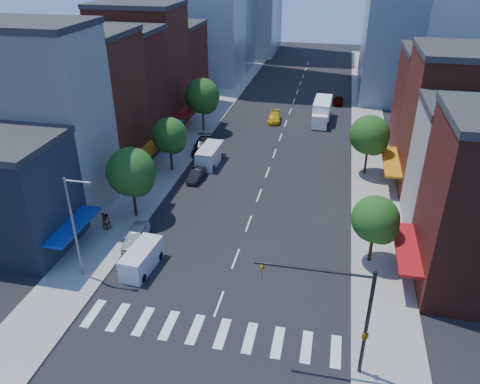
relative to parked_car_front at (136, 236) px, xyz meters
The scene contains 30 objects.
ground 11.47m from the parked_car_front, 33.87° to the right, with size 220.00×220.00×0.00m, color black.
sidewalk_left 33.77m from the parked_car_front, 95.10° to the left, with size 5.00×120.00×0.15m, color gray.
sidewalk_right 40.19m from the parked_car_front, 56.80° to the left, with size 5.00×120.00×0.15m, color gray.
crosswalk 13.37m from the parked_car_front, 44.62° to the right, with size 19.00×3.00×0.01m, color silver.
bldg_left_1 15.21m from the parked_car_front, 153.94° to the left, with size 12.00×8.00×18.00m, color silver.
bldg_left_2 19.59m from the parked_car_front, 129.15° to the left, with size 12.00×9.00×16.00m, color #5D2316.
bldg_left_3 26.25m from the parked_car_front, 116.94° to the left, with size 12.00×8.00×15.00m, color #541C15.
bldg_left_4 34.06m from the parked_car_front, 110.28° to the left, with size 12.00×9.00×17.00m, color #5D2316.
bldg_left_5 42.60m from the parked_car_front, 105.81° to the left, with size 12.00×10.00×13.00m, color #541C15.
bldg_right_2 35.86m from the parked_car_front, 30.02° to the left, with size 12.00×10.00×15.00m, color #5D2316.
bldg_right_3 41.54m from the parked_car_front, 42.17° to the left, with size 12.00×10.00×13.00m, color #541C15.
traffic_signal 22.53m from the parked_car_front, 29.22° to the right, with size 7.24×2.24×8.00m.
streetlight 7.37m from the parked_car_front, 113.21° to the right, with size 2.25×0.25×9.00m.
tree_left_near 6.38m from the parked_car_front, 112.11° to the left, with size 4.80×4.80×7.30m.
tree_left_mid 16.10m from the parked_car_front, 96.78° to the left, with size 4.20×4.20×6.65m.
tree_left_far 29.93m from the parked_car_front, 93.58° to the left, with size 5.00×5.00×7.75m.
tree_right_near 21.48m from the parked_car_front, ahead, with size 4.00×4.00×6.20m.
tree_right_far 29.09m from the parked_car_front, 42.74° to the left, with size 4.60×4.60×7.20m.
parked_car_front is the anchor object (origin of this frame).
parked_car_second 14.05m from the parked_car_front, 83.39° to the left, with size 1.34×3.85×1.27m, color black.
parked_car_third 19.79m from the parked_car_front, 85.31° to the left, with size 2.52×5.46×1.52m, color #999999.
parked_car_rear 22.24m from the parked_car_front, 90.00° to the left, with size 2.28×5.60×1.63m, color black.
cargo_van_near 4.02m from the parked_car_front, 60.31° to the right, with size 2.27×4.91×2.03m.
cargo_van_far 18.64m from the parked_car_front, 83.93° to the left, with size 2.40×5.51×2.32m.
taxi 36.97m from the parked_car_front, 78.09° to the left, with size 1.87×4.59×1.33m, color #E1AA0B.
traffic_car_oncoming 38.30m from the parked_car_front, 68.02° to the left, with size 1.42×4.08×1.34m, color black.
traffic_car_far 50.53m from the parked_car_front, 70.08° to the left, with size 1.63×4.06×1.38m, color #999999.
box_truck 40.50m from the parked_car_front, 68.57° to the left, with size 2.77×8.34×3.33m.
pedestrian_near 4.21m from the parked_car_front, 157.62° to the left, with size 0.62×0.41×1.70m, color #999999.
pedestrian_far 3.98m from the parked_car_front, 156.48° to the left, with size 0.80×0.63×1.66m, color #999999.
Camera 1 is at (7.37, -26.90, 24.60)m, focal length 35.00 mm.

